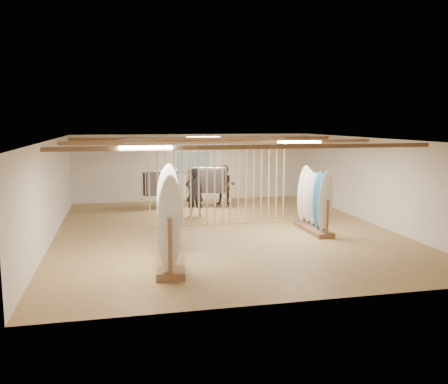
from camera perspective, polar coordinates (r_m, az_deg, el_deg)
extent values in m
plane|color=tan|center=(14.63, 0.00, -4.65)|extent=(12.00, 12.00, 0.00)
plane|color=gray|center=(14.26, 0.00, 6.37)|extent=(12.00, 12.00, 0.00)
plane|color=white|center=(20.24, -3.71, 2.99)|extent=(12.00, 0.00, 12.00)
plane|color=white|center=(8.71, 8.65, -4.35)|extent=(12.00, 0.00, 12.00)
plane|color=white|center=(14.17, -20.15, 0.15)|extent=(0.00, 12.00, 12.00)
plane|color=white|center=(16.21, 17.52, 1.26)|extent=(0.00, 12.00, 12.00)
cube|color=brown|center=(14.26, 0.00, 6.05)|extent=(9.50, 6.12, 0.10)
cube|color=white|center=(14.26, 0.00, 6.13)|extent=(1.20, 0.35, 0.06)
cylinder|color=tan|center=(14.86, -8.99, 0.93)|extent=(0.05, 0.05, 2.78)
cylinder|color=tan|center=(14.88, -7.99, 0.96)|extent=(0.05, 0.05, 2.78)
cylinder|color=tan|center=(14.90, -7.00, 0.99)|extent=(0.05, 0.05, 2.78)
cylinder|color=tan|center=(14.93, -6.01, 1.02)|extent=(0.05, 0.05, 2.78)
cylinder|color=tan|center=(14.96, -5.03, 1.05)|extent=(0.05, 0.05, 2.78)
cylinder|color=tan|center=(15.00, -4.05, 1.08)|extent=(0.05, 0.05, 2.78)
cylinder|color=tan|center=(15.04, -3.07, 1.11)|extent=(0.05, 0.05, 2.78)
cylinder|color=tan|center=(15.08, -2.10, 1.14)|extent=(0.05, 0.05, 2.78)
cylinder|color=tan|center=(15.13, -1.14, 1.17)|extent=(0.05, 0.05, 2.78)
cylinder|color=tan|center=(15.18, -0.18, 1.19)|extent=(0.05, 0.05, 2.78)
cylinder|color=tan|center=(15.24, 0.77, 1.22)|extent=(0.05, 0.05, 2.78)
cylinder|color=tan|center=(15.30, 1.71, 1.25)|extent=(0.05, 0.05, 2.78)
cylinder|color=tan|center=(15.37, 2.65, 1.27)|extent=(0.05, 0.05, 2.78)
cylinder|color=tan|center=(15.44, 3.58, 1.30)|extent=(0.05, 0.05, 2.78)
cylinder|color=tan|center=(15.51, 4.49, 1.32)|extent=(0.05, 0.05, 2.78)
cylinder|color=tan|center=(15.59, 5.40, 1.35)|extent=(0.05, 0.05, 2.78)
cylinder|color=tan|center=(15.67, 6.31, 1.37)|extent=(0.05, 0.05, 2.78)
cylinder|color=tan|center=(15.75, 7.20, 1.39)|extent=(0.05, 0.05, 2.78)
cube|color=teal|center=(20.20, -3.70, 3.55)|extent=(1.40, 0.03, 0.90)
cube|color=brown|center=(11.40, -6.53, -8.07)|extent=(0.87, 2.80, 0.17)
cylinder|color=black|center=(11.16, -6.61, -3.00)|extent=(0.27, 2.70, 0.01)
ellipsoid|color=white|center=(9.99, -6.55, -3.87)|extent=(0.54, 0.12, 2.06)
ellipsoid|color=white|center=(10.45, -6.58, -3.32)|extent=(0.54, 0.12, 2.06)
ellipsoid|color=silver|center=(10.91, -6.61, -2.82)|extent=(0.54, 0.12, 2.06)
ellipsoid|color=white|center=(11.37, -6.63, -2.36)|extent=(0.54, 0.12, 2.06)
ellipsoid|color=white|center=(11.84, -6.66, -1.93)|extent=(0.54, 0.12, 2.06)
ellipsoid|color=white|center=(12.30, -6.68, -1.54)|extent=(0.54, 0.12, 2.06)
cube|color=brown|center=(14.75, 10.71, -4.42)|extent=(0.52, 1.96, 0.14)
cylinder|color=black|center=(14.59, 10.80, -1.10)|extent=(0.02, 1.91, 0.01)
ellipsoid|color=white|center=(13.87, 12.08, -1.33)|extent=(0.45, 0.06, 1.73)
ellipsoid|color=#2D8CD1|center=(14.22, 11.43, -1.08)|extent=(0.45, 0.06, 1.73)
ellipsoid|color=white|center=(14.58, 10.81, -0.83)|extent=(0.45, 0.06, 1.73)
ellipsoid|color=silver|center=(14.93, 10.22, -0.59)|extent=(0.45, 0.06, 1.73)
ellipsoid|color=white|center=(15.29, 9.66, -0.37)|extent=(0.45, 0.06, 1.73)
cylinder|color=silver|center=(18.12, -7.63, 2.55)|extent=(1.35, 0.53, 0.03)
cube|color=#222227|center=(18.18, -7.60, 1.03)|extent=(1.37, 0.80, 0.87)
cylinder|color=silver|center=(18.21, -7.58, 0.32)|extent=(0.03, 0.03, 1.53)
cylinder|color=silver|center=(18.35, -2.11, 2.94)|extent=(1.43, 0.54, 0.03)
cube|color=#222227|center=(18.41, -2.10, 1.36)|extent=(1.44, 0.83, 0.91)
cylinder|color=silver|center=(18.44, -2.10, 0.61)|extent=(0.03, 0.03, 1.61)
imported|color=black|center=(16.66, -3.57, 0.36)|extent=(0.73, 0.51, 1.96)
imported|color=#38302B|center=(18.98, 0.19, 1.14)|extent=(1.05, 0.93, 1.81)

